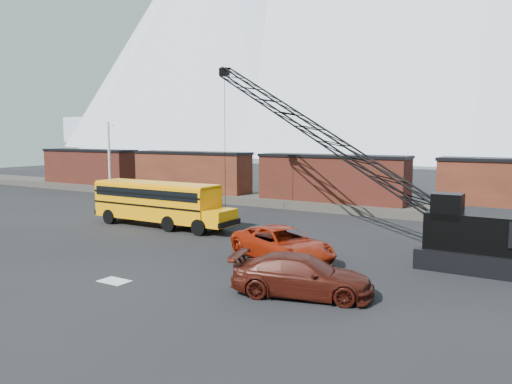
# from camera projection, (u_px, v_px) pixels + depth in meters

# --- Properties ---
(ground) EXTENTS (160.00, 160.00, 0.00)m
(ground) POSITION_uv_depth(u_px,v_px,m) (166.00, 261.00, 26.21)
(ground) COLOR black
(ground) RESTS_ON ground
(gravel_berm) EXTENTS (120.00, 5.00, 0.70)m
(gravel_berm) POSITION_uv_depth(u_px,v_px,m) (331.00, 205.00, 44.79)
(gravel_berm) COLOR #4A443D
(gravel_berm) RESTS_ON ground
(boxcar_west_far) EXTENTS (13.70, 3.10, 4.17)m
(boxcar_west_far) POSITION_uv_depth(u_px,v_px,m) (89.00, 166.00, 61.18)
(boxcar_west_far) COLOR #4C1815
(boxcar_west_far) RESTS_ON gravel_berm
(boxcar_west_near) EXTENTS (13.70, 3.10, 4.17)m
(boxcar_west_near) POSITION_uv_depth(u_px,v_px,m) (191.00, 171.00, 52.85)
(boxcar_west_near) COLOR #421C13
(boxcar_west_near) RESTS_ON gravel_berm
(boxcar_mid) EXTENTS (13.70, 3.10, 4.17)m
(boxcar_mid) POSITION_uv_depth(u_px,v_px,m) (332.00, 178.00, 44.52)
(boxcar_mid) COLOR #4C1815
(boxcar_mid) RESTS_ON gravel_berm
(utility_pole) EXTENTS (1.40, 0.24, 8.00)m
(utility_pole) POSITION_uv_depth(u_px,v_px,m) (109.00, 158.00, 53.47)
(utility_pole) COLOR silver
(utility_pole) RESTS_ON ground
(snow_patch) EXTENTS (1.40, 0.90, 0.02)m
(snow_patch) POSITION_uv_depth(u_px,v_px,m) (114.00, 281.00, 22.57)
(snow_patch) COLOR silver
(snow_patch) RESTS_ON ground
(school_bus) EXTENTS (11.65, 2.65, 3.19)m
(school_bus) POSITION_uv_depth(u_px,v_px,m) (160.00, 202.00, 35.91)
(school_bus) COLOR #FF9E05
(school_bus) RESTS_ON ground
(red_pickup) EXTENTS (7.04, 5.35, 1.78)m
(red_pickup) POSITION_uv_depth(u_px,v_px,m) (282.00, 244.00, 26.15)
(red_pickup) COLOR #951C07
(red_pickup) RESTS_ON ground
(maroon_suv) EXTENTS (6.26, 3.87, 1.69)m
(maroon_suv) POSITION_uv_depth(u_px,v_px,m) (302.00, 275.00, 20.47)
(maroon_suv) COLOR #40120B
(maroon_suv) RESTS_ON ground
(crawler_crane) EXTENTS (22.82, 8.31, 11.99)m
(crawler_crane) POSITION_uv_depth(u_px,v_px,m) (315.00, 131.00, 32.15)
(crawler_crane) COLOR black
(crawler_crane) RESTS_ON ground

